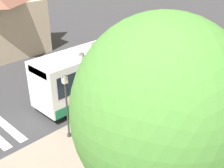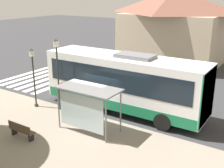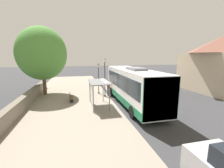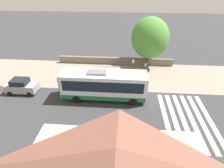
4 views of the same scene
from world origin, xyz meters
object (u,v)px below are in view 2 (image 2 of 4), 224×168
object	(u,v)px
pedestrian	(62,92)
bench	(21,130)
street_lamp_near	(58,69)
bus	(124,81)
bus_shelter	(87,96)
street_lamp_far	(33,73)

from	to	relation	value
pedestrian	bench	xyz separation A→B (m)	(-4.44, -1.25, -0.55)
bench	street_lamp_near	bearing A→B (deg)	14.13
bus	pedestrian	distance (m)	4.24
street_lamp_near	bench	bearing A→B (deg)	-165.87
bus_shelter	pedestrian	size ratio (longest dim) A/B	1.99
bus_shelter	bench	world-z (taller)	bus_shelter
bus_shelter	street_lamp_far	world-z (taller)	street_lamp_far
street_lamp_near	pedestrian	bearing A→B (deg)	27.34
pedestrian	street_lamp_far	size ratio (longest dim) A/B	0.44
bus	street_lamp_near	xyz separation A→B (m)	(-2.11, 3.55, 0.77)
bus	street_lamp_far	world-z (taller)	street_lamp_far
pedestrian	street_lamp_near	size ratio (longest dim) A/B	0.38
bus	street_lamp_near	size ratio (longest dim) A/B	2.27
bus	bus_shelter	size ratio (longest dim) A/B	3.04
bus_shelter	street_lamp_near	distance (m)	3.71
bus_shelter	street_lamp_far	distance (m)	5.11
street_lamp_far	street_lamp_near	bearing A→B (deg)	-72.69
street_lamp_near	street_lamp_far	size ratio (longest dim) A/B	1.17
bench	street_lamp_near	xyz separation A→B (m)	(3.95, 0.99, 2.24)
pedestrian	street_lamp_far	xyz separation A→B (m)	(-1.00, 1.39, 1.32)
pedestrian	street_lamp_near	bearing A→B (deg)	-152.66
bus_shelter	street_lamp_far	xyz separation A→B (m)	(0.90, 5.02, 0.29)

